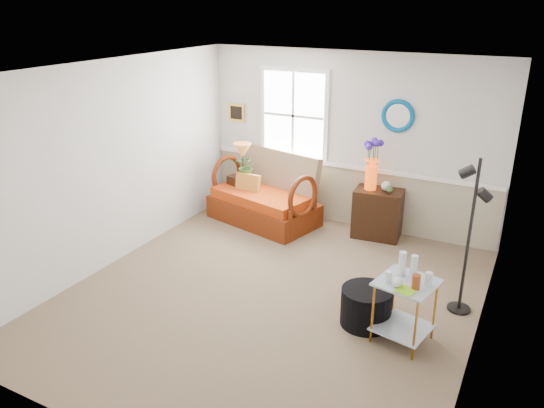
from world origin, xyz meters
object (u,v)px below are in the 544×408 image
at_px(loveseat, 264,189).
at_px(cabinet, 378,214).
at_px(side_table, 404,311).
at_px(floor_lamp, 469,238).
at_px(ottoman, 366,307).
at_px(lamp_stand, 243,194).

height_order(loveseat, cabinet, loveseat).
bearing_deg(side_table, floor_lamp, 63.89).
bearing_deg(ottoman, lamp_stand, 142.61).
bearing_deg(ottoman, side_table, -15.26).
relative_size(side_table, ottoman, 1.26).
distance_m(lamp_stand, ottoman, 3.50).
bearing_deg(lamp_stand, side_table, -34.97).
xyz_separation_m(loveseat, floor_lamp, (3.16, -1.22, 0.35)).
height_order(cabinet, floor_lamp, floor_lamp).
height_order(floor_lamp, ottoman, floor_lamp).
distance_m(side_table, floor_lamp, 1.11).
height_order(lamp_stand, floor_lamp, floor_lamp).
xyz_separation_m(loveseat, cabinet, (1.73, 0.27, -0.17)).
height_order(cabinet, ottoman, cabinet).
height_order(lamp_stand, ottoman, lamp_stand).
xyz_separation_m(lamp_stand, floor_lamp, (3.62, -1.37, 0.57)).
relative_size(loveseat, cabinet, 2.27).
bearing_deg(floor_lamp, loveseat, 165.39).
bearing_deg(ottoman, loveseat, 139.51).
bearing_deg(ottoman, floor_lamp, 41.52).
xyz_separation_m(side_table, ottoman, (-0.42, 0.12, -0.13)).
xyz_separation_m(cabinet, side_table, (1.00, -2.35, -0.02)).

